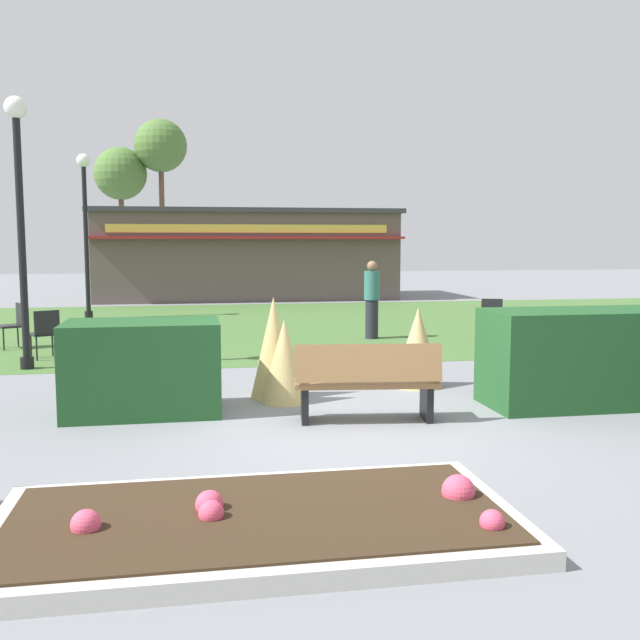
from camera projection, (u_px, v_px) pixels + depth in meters
ground_plane at (346, 429)px, 8.18m from camera, size 80.00×80.00×0.00m
lawn_patch at (261, 325)px, 18.16m from camera, size 36.00×12.00×0.01m
flower_bed at (260, 522)px, 5.28m from camera, size 3.81×1.93×0.32m
park_bench at (367, 382)px, 8.48m from camera, size 1.75×0.71×0.95m
hedge_left at (143, 367)px, 8.90m from camera, size 1.87×1.10×1.15m
hedge_right at (585, 358)px, 9.35m from camera, size 2.59×1.10×1.24m
ornamental_grass_behind_left at (284, 361)px, 9.51m from camera, size 0.64×0.64×1.10m
ornamental_grass_behind_right at (418, 347)px, 10.52m from camera, size 0.74×0.74×1.16m
ornamental_grass_behind_center at (274, 347)px, 9.80m from camera, size 0.64×0.64×1.37m
lamppost_mid at (20, 201)px, 11.72m from camera, size 0.36×0.36×4.43m
lamppost_far at (85, 216)px, 19.44m from camera, size 0.36×0.36×4.43m
food_kiosk at (246, 254)px, 26.60m from camera, size 10.89×4.62×3.23m
cafe_chair_west at (15, 322)px, 14.26m from camera, size 0.60×0.60×0.89m
cafe_chair_east at (45, 330)px, 12.94m from camera, size 0.59×0.59×0.89m
cafe_chair_center at (492, 316)px, 15.31m from camera, size 0.56×0.56×0.89m
person_strolling at (372, 299)px, 15.63m from camera, size 0.34×0.34×1.69m
parked_car_west_slot at (178, 273)px, 32.24m from camera, size 4.29×2.22×1.20m
parked_car_center_slot at (299, 273)px, 33.19m from camera, size 4.22×2.10×1.20m
tree_left_bg at (120, 175)px, 38.58m from camera, size 2.80×2.80×7.07m
tree_right_bg at (161, 147)px, 38.55m from camera, size 2.80×2.80×8.55m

